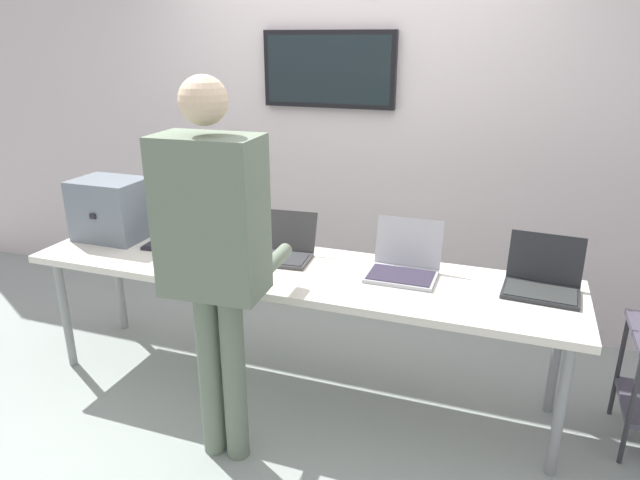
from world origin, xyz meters
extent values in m
cube|color=#94A099|center=(0.00, 0.00, -0.02)|extent=(8.00, 8.00, 0.04)
cube|color=silver|center=(0.00, 1.13, 1.32)|extent=(8.00, 0.06, 2.64)
cube|color=black|center=(-0.17, 1.08, 1.73)|extent=(0.91, 0.05, 0.50)
cube|color=black|center=(-0.17, 1.06, 1.73)|extent=(0.85, 0.02, 0.44)
cube|color=silver|center=(0.00, 0.00, 0.73)|extent=(2.99, 0.70, 0.04)
cylinder|color=gray|center=(-1.39, -0.25, 0.36)|extent=(0.05, 0.05, 0.71)
cylinder|color=gray|center=(1.39, -0.25, 0.36)|extent=(0.05, 0.05, 0.71)
cylinder|color=gray|center=(-1.39, 0.25, 0.36)|extent=(0.05, 0.05, 0.71)
cylinder|color=gray|center=(1.39, 0.25, 0.36)|extent=(0.05, 0.05, 0.71)
cube|color=slate|center=(-1.24, 0.08, 0.94)|extent=(0.42, 0.31, 0.37)
cube|color=black|center=(-1.24, -0.08, 0.94)|extent=(0.04, 0.01, 0.03)
cube|color=#21222D|center=(-0.80, 0.09, 0.76)|extent=(0.33, 0.29, 0.02)
cube|color=#2B2C32|center=(-0.80, 0.08, 0.77)|extent=(0.30, 0.24, 0.00)
cube|color=#21222D|center=(-0.81, 0.27, 0.89)|extent=(0.32, 0.14, 0.24)
cube|color=#30573A|center=(-0.81, 0.28, 0.89)|extent=(0.29, 0.12, 0.21)
cube|color=#3A393B|center=(-0.09, 0.07, 0.76)|extent=(0.33, 0.26, 0.02)
cube|color=#2B2E30|center=(-0.09, 0.06, 0.77)|extent=(0.29, 0.21, 0.00)
cube|color=#3A393B|center=(-0.11, 0.23, 0.88)|extent=(0.31, 0.12, 0.22)
cube|color=#AFDAED|center=(-0.11, 0.24, 0.88)|extent=(0.28, 0.10, 0.19)
cube|color=#B0B2BB|center=(0.58, 0.06, 0.76)|extent=(0.36, 0.26, 0.02)
cube|color=#2D283A|center=(0.58, 0.05, 0.77)|extent=(0.33, 0.21, 0.00)
cube|color=#B0B2BB|center=(0.58, 0.23, 0.89)|extent=(0.36, 0.08, 0.25)
cube|color=#206541|center=(0.58, 0.23, 0.89)|extent=(0.33, 0.07, 0.22)
cube|color=#232628|center=(1.26, 0.09, 0.76)|extent=(0.37, 0.27, 0.02)
cube|color=#2E3130|center=(1.26, 0.08, 0.77)|extent=(0.34, 0.22, 0.00)
cube|color=#232628|center=(1.27, 0.24, 0.89)|extent=(0.36, 0.09, 0.24)
cube|color=black|center=(1.27, 0.24, 0.89)|extent=(0.33, 0.08, 0.21)
cylinder|color=slate|center=(-0.17, -0.63, 0.44)|extent=(0.12, 0.12, 0.87)
cylinder|color=slate|center=(-0.04, -0.63, 0.44)|extent=(0.12, 0.12, 0.87)
cube|color=slate|center=(-0.11, -0.63, 1.22)|extent=(0.45, 0.28, 0.69)
sphere|color=beige|center=(-0.11, -0.63, 1.70)|extent=(0.20, 0.20, 0.20)
cylinder|color=slate|center=(-0.29, -0.35, 0.92)|extent=(0.09, 0.32, 0.07)
cylinder|color=slate|center=(0.04, -0.33, 0.92)|extent=(0.09, 0.32, 0.07)
cylinder|color=#333338|center=(1.71, -0.06, 0.31)|extent=(0.02, 0.02, 0.62)
cylinder|color=#333338|center=(1.71, 0.34, 0.31)|extent=(0.02, 0.02, 0.62)
camera|label=1|loc=(1.09, -2.61, 1.93)|focal=31.66mm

